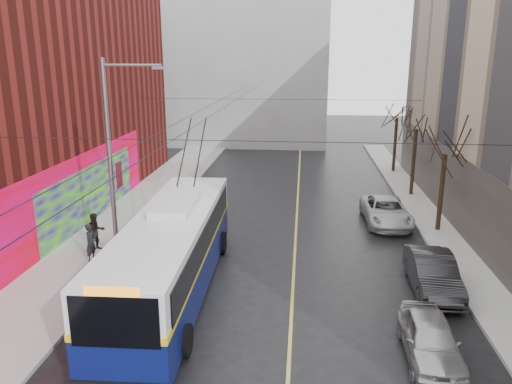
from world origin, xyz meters
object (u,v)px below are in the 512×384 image
Objects in this scene: tree_near at (447,139)px; trolleybus at (172,252)px; pedestrian_a at (91,243)px; streetlight_pole at (114,160)px; pedestrian_b at (96,232)px; tree_far at (398,108)px; parked_car_b at (433,273)px; following_car at (199,201)px; parked_car_c at (386,211)px; tree_mid at (417,117)px; parked_car_a at (430,339)px.

tree_near is 15.09m from trolleybus.
streetlight_pole is at bearing -84.76° from pedestrian_a.
streetlight_pole reaches higher than pedestrian_b.
tree_far is 26.16m from pedestrian_a.
following_car is (-11.34, 9.21, -0.05)m from parked_car_b.
tree_near is 5.12m from parked_car_c.
tree_mid reaches higher than parked_car_c.
tree_mid is (15.14, 13.00, 0.41)m from streetlight_pole.
streetlight_pole is 4.96× the size of pedestrian_b.
parked_car_a is at bearing -44.22° from following_car.
tree_near is at bearing -30.11° from pedestrian_b.
pedestrian_a is (-3.20, -7.96, 0.32)m from following_car.
streetlight_pole is 4.07m from pedestrian_a.
parked_car_c is 15.65m from pedestrian_a.
tree_mid is 1.63× the size of following_car.
following_car is 2.35× the size of pedestrian_a.
tree_near is at bearing 76.26° from parked_car_a.
pedestrian_b reaches higher than pedestrian_a.
tree_near is at bearing 75.26° from parked_car_b.
pedestrian_a is at bearing 176.06° from parked_car_b.
tree_mid is 3.68× the size of pedestrian_b.
tree_mid reaches higher than tree_near.
trolleybus is 3.19× the size of following_car.
streetlight_pole is at bearing 155.26° from parked_car_a.
tree_mid is at bearing 29.95° from following_car.
parked_car_a is 0.78× the size of parked_car_c.
pedestrian_a reaches higher than parked_car_c.
pedestrian_b is (-16.86, -18.55, -4.09)m from tree_far.
pedestrian_a is at bearing -121.30° from pedestrian_b.
tree_mid is 19.66m from parked_car_a.
tree_mid is 1.69× the size of parked_car_a.
pedestrian_a is (-14.53, 1.25, 0.27)m from parked_car_b.
trolleybus reaches higher than parked_car_a.
trolleybus is at bearing -73.98° from following_car.
tree_mid is 20.86m from pedestrian_b.
pedestrian_a is 0.96× the size of pedestrian_b.
parked_car_a is 13.04m from parked_car_c.
trolleybus is 3.31× the size of parked_car_a.
following_car is at bearing 94.75° from trolleybus.
streetlight_pole reaches higher than tree_far.
parked_car_c is (9.65, 9.43, -1.00)m from trolleybus.
trolleybus is 7.20× the size of pedestrian_b.
parked_car_b is 15.08m from pedestrian_b.
streetlight_pole is 4.85m from trolleybus.
tree_near reaches higher than following_car.
streetlight_pole reaches higher than following_car.
trolleybus is at bearing -37.57° from streetlight_pole.
tree_far is (0.00, 14.00, 0.17)m from tree_near.
tree_far is 1.30× the size of parked_car_c.
tree_far is 21.65m from parked_car_b.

